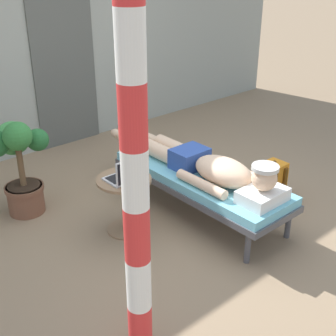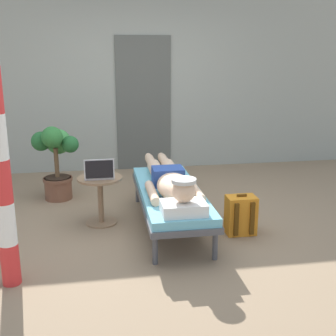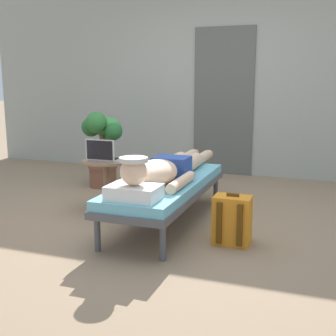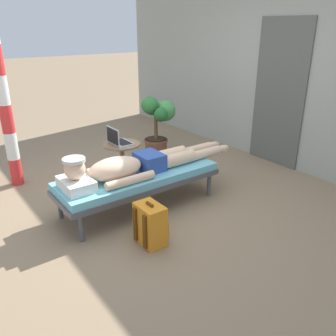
{
  "view_description": "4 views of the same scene",
  "coord_description": "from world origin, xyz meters",
  "views": [
    {
      "loc": [
        -2.62,
        -2.77,
        2.32
      ],
      "look_at": [
        -0.08,
        0.14,
        0.45
      ],
      "focal_mm": 49.2,
      "sensor_mm": 36.0,
      "label": 1
    },
    {
      "loc": [
        -0.59,
        -4.35,
        1.85
      ],
      "look_at": [
        0.12,
        -0.03,
        0.64
      ],
      "focal_mm": 46.18,
      "sensor_mm": 36.0,
      "label": 2
    },
    {
      "loc": [
        1.48,
        -3.76,
        1.32
      ],
      "look_at": [
        0.16,
        -0.1,
        0.53
      ],
      "focal_mm": 46.63,
      "sensor_mm": 36.0,
      "label": 3
    },
    {
      "loc": [
        3.24,
        -1.95,
        1.95
      ],
      "look_at": [
        0.29,
        0.21,
        0.45
      ],
      "focal_mm": 37.9,
      "sensor_mm": 36.0,
      "label": 4
    }
  ],
  "objects": [
    {
      "name": "ground_plane",
      "position": [
        0.0,
        0.0,
        0.0
      ],
      "size": [
        40.0,
        40.0,
        0.0
      ],
      "primitive_type": "plane",
      "color": "#8C7256"
    },
    {
      "name": "house_wall_back",
      "position": [
        0.13,
        2.4,
        1.35
      ],
      "size": [
        7.6,
        0.2,
        2.7
      ],
      "primitive_type": "cube",
      "color": "#999E93",
      "rests_on": "ground"
    },
    {
      "name": "porch_post",
      "position": [
        -1.33,
        -1.04,
        1.21
      ],
      "size": [
        0.15,
        0.15,
        2.43
      ],
      "color": "red",
      "rests_on": "ground"
    },
    {
      "name": "lounge_chair",
      "position": [
        0.13,
        -0.08,
        0.35
      ],
      "size": [
        0.65,
        1.84,
        0.42
      ],
      "color": "#4C4C51",
      "rests_on": "ground"
    },
    {
      "name": "side_table",
      "position": [
        -0.59,
        0.12,
        0.36
      ],
      "size": [
        0.48,
        0.48,
        0.52
      ],
      "color": "#8C6B4C",
      "rests_on": "ground"
    },
    {
      "name": "person_reclining",
      "position": [
        0.13,
        -0.13,
        0.52
      ],
      "size": [
        0.53,
        2.17,
        0.33
      ],
      "color": "white",
      "rests_on": "lounge_chair"
    },
    {
      "name": "backpack",
      "position": [
        0.82,
        -0.38,
        0.2
      ],
      "size": [
        0.3,
        0.26,
        0.42
      ],
      "color": "orange",
      "rests_on": "ground"
    },
    {
      "name": "house_door_panel",
      "position": [
        0.12,
        2.29,
        1.02
      ],
      "size": [
        0.84,
        0.03,
        2.04
      ],
      "primitive_type": "cube",
      "color": "#545651",
      "rests_on": "ground"
    },
    {
      "name": "laptop",
      "position": [
        -0.59,
        0.07,
        0.58
      ],
      "size": [
        0.31,
        0.24,
        0.23
      ],
      "color": "silver",
      "rests_on": "side_table"
    },
    {
      "name": "potted_plant",
      "position": [
        -1.12,
        1.05,
        0.54
      ],
      "size": [
        0.58,
        0.54,
        0.94
      ],
      "color": "brown",
      "rests_on": "ground"
    }
  ]
}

